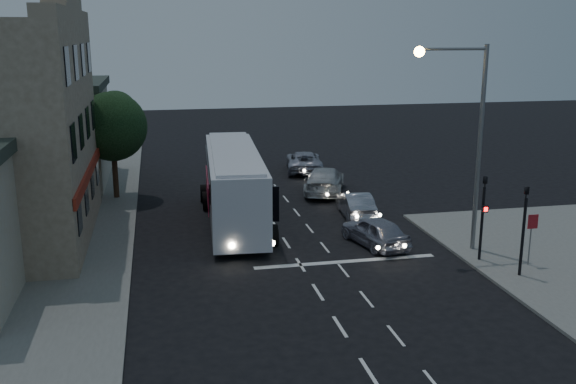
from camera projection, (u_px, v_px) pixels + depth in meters
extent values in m
plane|color=black|center=(312.00, 282.00, 25.29)|extent=(120.00, 120.00, 0.00)
cube|color=slate|center=(5.00, 240.00, 30.32)|extent=(12.00, 50.00, 0.12)
cube|color=silver|center=(369.00, 372.00, 18.64)|extent=(0.12, 1.60, 0.01)
cube|color=silver|center=(340.00, 327.00, 21.49)|extent=(0.12, 1.60, 0.01)
cube|color=silver|center=(318.00, 292.00, 24.34)|extent=(0.12, 1.60, 0.01)
cube|color=silver|center=(300.00, 265.00, 27.19)|extent=(0.12, 1.60, 0.01)
cube|color=silver|center=(286.00, 243.00, 30.04)|extent=(0.12, 1.60, 0.01)
cube|color=silver|center=(275.00, 224.00, 32.89)|extent=(0.12, 1.60, 0.01)
cube|color=silver|center=(265.00, 209.00, 35.74)|extent=(0.12, 1.60, 0.01)
cube|color=silver|center=(256.00, 196.00, 38.59)|extent=(0.12, 1.60, 0.01)
cube|color=silver|center=(249.00, 185.00, 41.44)|extent=(0.12, 1.60, 0.01)
cube|color=silver|center=(434.00, 384.00, 18.01)|extent=(0.10, 1.50, 0.01)
cube|color=silver|center=(396.00, 336.00, 20.86)|extent=(0.10, 1.50, 0.01)
cube|color=silver|center=(366.00, 299.00, 23.71)|extent=(0.10, 1.50, 0.01)
cube|color=silver|center=(343.00, 270.00, 26.56)|extent=(0.10, 1.50, 0.01)
cube|color=silver|center=(325.00, 247.00, 29.41)|extent=(0.10, 1.50, 0.01)
cube|color=silver|center=(309.00, 228.00, 32.26)|extent=(0.10, 1.50, 0.01)
cube|color=silver|center=(297.00, 212.00, 35.11)|extent=(0.10, 1.50, 0.01)
cube|color=silver|center=(286.00, 199.00, 37.96)|extent=(0.10, 1.50, 0.01)
cube|color=silver|center=(276.00, 187.00, 40.81)|extent=(0.10, 1.50, 0.01)
cube|color=silver|center=(268.00, 177.00, 43.66)|extent=(0.10, 1.50, 0.01)
cube|color=silver|center=(346.00, 262.00, 27.58)|extent=(8.00, 0.35, 0.01)
cube|color=silver|center=(234.00, 184.00, 32.99)|extent=(3.34, 12.43, 3.28)
cube|color=silver|center=(233.00, 152.00, 32.58)|extent=(2.90, 11.99, 0.18)
cube|color=black|center=(251.00, 205.00, 27.08)|extent=(2.36, 0.27, 1.54)
cube|color=black|center=(257.00, 168.00, 33.57)|extent=(0.69, 10.22, 0.92)
cube|color=black|center=(208.00, 170.00, 33.06)|extent=(0.69, 10.22, 0.92)
cube|color=red|center=(256.00, 187.00, 34.33)|extent=(0.39, 5.62, 1.43)
cube|color=red|center=(207.00, 189.00, 33.82)|extent=(0.39, 5.62, 1.43)
cylinder|color=black|center=(218.00, 239.00, 29.01)|extent=(0.42, 1.04, 1.02)
cylinder|color=black|center=(274.00, 235.00, 29.51)|extent=(0.42, 1.04, 1.02)
cylinder|color=black|center=(206.00, 201.00, 35.53)|extent=(0.42, 1.04, 1.02)
cylinder|color=black|center=(252.00, 198.00, 36.03)|extent=(0.42, 1.04, 1.02)
cylinder|color=black|center=(204.00, 193.00, 37.18)|extent=(0.42, 1.04, 1.02)
cylinder|color=black|center=(247.00, 191.00, 37.69)|extent=(0.42, 1.04, 1.02)
cylinder|color=#FFF2CC|center=(232.00, 246.00, 27.26)|extent=(0.27, 0.07, 0.27)
cylinder|color=#FFF2CC|center=(272.00, 243.00, 27.60)|extent=(0.27, 0.07, 0.27)
imported|color=#9999A9|center=(375.00, 231.00, 29.51)|extent=(2.54, 4.33, 1.38)
imported|color=#999AA7|center=(356.00, 205.00, 34.15)|extent=(1.79, 4.18, 1.34)
imported|color=silver|center=(324.00, 180.00, 39.20)|extent=(3.89, 5.90, 1.59)
imported|color=#A3A3B1|center=(304.00, 161.00, 45.24)|extent=(3.25, 5.53, 1.44)
cylinder|color=black|center=(482.00, 224.00, 27.13)|extent=(0.12, 0.12, 3.20)
imported|color=black|center=(485.00, 176.00, 26.63)|extent=(0.15, 0.18, 0.90)
cube|color=black|center=(485.00, 209.00, 26.79)|extent=(0.25, 0.12, 0.30)
cube|color=#FF0C0C|center=(486.00, 209.00, 26.72)|extent=(0.16, 0.02, 0.18)
cylinder|color=black|center=(523.00, 237.00, 25.37)|extent=(0.12, 0.12, 3.20)
imported|color=black|center=(527.00, 187.00, 24.87)|extent=(0.18, 0.15, 0.90)
cylinder|color=slate|center=(530.00, 242.00, 26.66)|extent=(0.06, 0.06, 2.00)
cube|color=maroon|center=(533.00, 222.00, 26.37)|extent=(0.45, 0.03, 0.60)
cylinder|color=slate|center=(479.00, 150.00, 27.83)|extent=(0.20, 0.20, 9.00)
cylinder|color=slate|center=(454.00, 49.00, 26.50)|extent=(3.00, 0.12, 0.12)
sphere|color=#FFBF59|center=(419.00, 52.00, 26.23)|extent=(0.44, 0.44, 0.44)
cube|color=#75644E|center=(64.00, 14.00, 28.51)|extent=(1.00, 12.00, 0.50)
cube|color=#75644E|center=(63.00, 3.00, 28.39)|extent=(1.00, 6.00, 0.50)
cube|color=maroon|center=(89.00, 173.00, 30.38)|extent=(0.15, 12.00, 0.50)
cube|color=black|center=(79.00, 215.00, 26.29)|extent=(0.06, 1.30, 1.50)
cube|color=black|center=(86.00, 197.00, 29.14)|extent=(0.06, 1.30, 1.50)
cube|color=black|center=(92.00, 182.00, 31.99)|extent=(0.06, 1.30, 1.50)
cube|color=black|center=(97.00, 170.00, 34.84)|extent=(0.06, 1.30, 1.50)
cube|color=black|center=(73.00, 143.00, 25.56)|extent=(0.06, 1.30, 1.50)
cube|color=black|center=(81.00, 131.00, 28.41)|extent=(0.06, 1.30, 1.50)
cube|color=black|center=(88.00, 122.00, 31.26)|extent=(0.06, 1.30, 1.50)
cube|color=black|center=(93.00, 115.00, 34.11)|extent=(0.06, 1.30, 1.50)
cube|color=black|center=(67.00, 66.00, 24.83)|extent=(0.06, 1.30, 1.50)
cube|color=black|center=(76.00, 63.00, 27.68)|extent=(0.06, 1.30, 1.50)
cube|color=black|center=(83.00, 60.00, 30.53)|extent=(0.06, 1.30, 1.50)
cube|color=black|center=(89.00, 57.00, 33.38)|extent=(0.06, 1.30, 1.50)
cube|color=#9F977F|center=(32.00, 137.00, 40.88)|extent=(9.00, 9.00, 6.00)
cube|color=#2A342E|center=(27.00, 85.00, 40.09)|extent=(9.40, 9.40, 0.50)
cylinder|color=black|center=(115.00, 174.00, 37.56)|extent=(0.32, 0.32, 2.80)
sphere|color=black|center=(112.00, 126.00, 36.88)|extent=(4.00, 4.00, 4.00)
sphere|color=#2B4F2A|center=(115.00, 113.00, 37.32)|extent=(2.60, 2.60, 2.60)
sphere|color=black|center=(106.00, 121.00, 36.16)|extent=(2.40, 2.40, 2.40)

